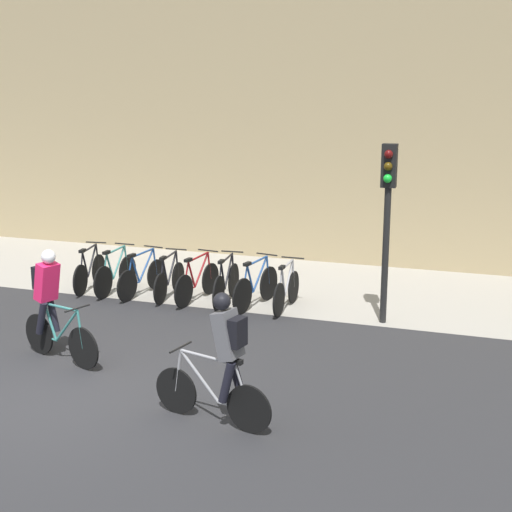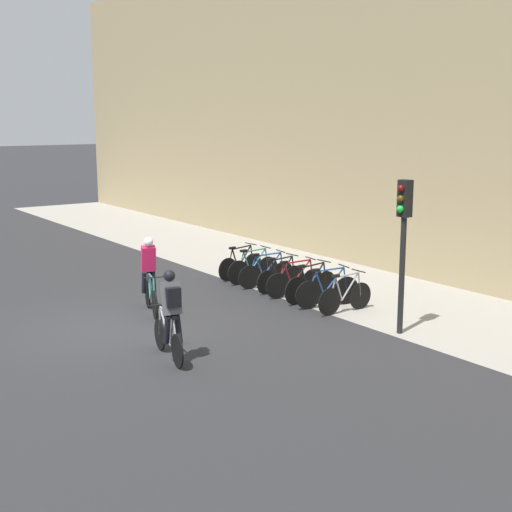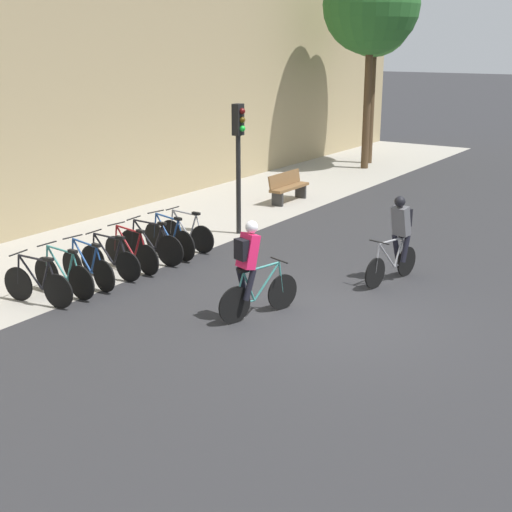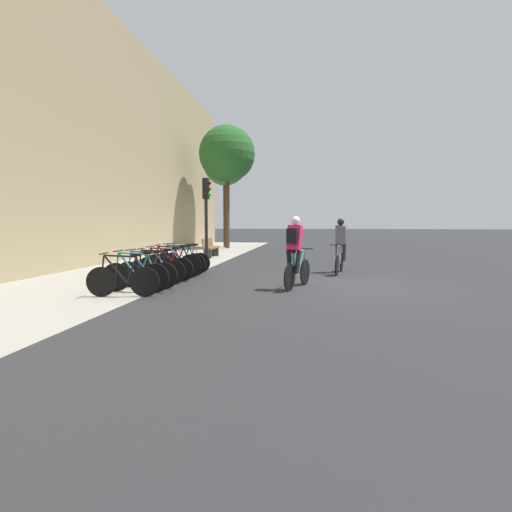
{
  "view_description": "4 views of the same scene",
  "coord_description": "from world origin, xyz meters",
  "px_view_note": "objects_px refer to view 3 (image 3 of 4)",
  "views": [
    {
      "loc": [
        5.68,
        -7.76,
        4.15
      ],
      "look_at": [
        1.87,
        3.33,
        1.41
      ],
      "focal_mm": 50.0,
      "sensor_mm": 36.0,
      "label": 1
    },
    {
      "loc": [
        13.88,
        -6.11,
        4.51
      ],
      "look_at": [
        2.01,
        2.33,
        1.65
      ],
      "focal_mm": 50.0,
      "sensor_mm": 36.0,
      "label": 2
    },
    {
      "loc": [
        -10.53,
        -5.31,
        4.7
      ],
      "look_at": [
        0.43,
        1.97,
        0.72
      ],
      "focal_mm": 50.0,
      "sensor_mm": 36.0,
      "label": 3
    },
    {
      "loc": [
        -10.52,
        0.81,
        1.61
      ],
      "look_at": [
        -0.03,
        2.34,
        0.73
      ],
      "focal_mm": 28.0,
      "sensor_mm": 36.0,
      "label": 4
    }
  ],
  "objects_px": {
    "cyclist_grey": "(398,235)",
    "parked_bike_5": "(151,245)",
    "parked_bike_7": "(187,234)",
    "bench": "(288,187)",
    "parked_bike_3": "(110,260)",
    "parked_bike_6": "(169,239)",
    "parked_bike_0": "(38,284)",
    "cyclist_pink": "(251,267)",
    "traffic_light_pole": "(239,144)",
    "parked_bike_4": "(131,252)",
    "parked_bike_2": "(88,267)",
    "parked_bike_1": "(64,275)"
  },
  "relations": [
    {
      "from": "parked_bike_6",
      "to": "parked_bike_7",
      "type": "distance_m",
      "value": 0.62
    },
    {
      "from": "parked_bike_3",
      "to": "parked_bike_7",
      "type": "xyz_separation_m",
      "value": [
        2.49,
        0.0,
        0.01
      ]
    },
    {
      "from": "cyclist_grey",
      "to": "parked_bike_1",
      "type": "xyz_separation_m",
      "value": [
        -4.39,
        4.96,
        -0.54
      ]
    },
    {
      "from": "cyclist_pink",
      "to": "traffic_light_pole",
      "type": "xyz_separation_m",
      "value": [
        4.63,
        3.49,
        1.32
      ]
    },
    {
      "from": "parked_bike_3",
      "to": "traffic_light_pole",
      "type": "xyz_separation_m",
      "value": [
        4.38,
        -0.18,
        1.88
      ]
    },
    {
      "from": "parked_bike_6",
      "to": "parked_bike_3",
      "type": "bearing_deg",
      "value": 179.99
    },
    {
      "from": "parked_bike_1",
      "to": "parked_bike_6",
      "type": "xyz_separation_m",
      "value": [
        3.11,
        -0.0,
        0.01
      ]
    },
    {
      "from": "cyclist_grey",
      "to": "parked_bike_7",
      "type": "relative_size",
      "value": 1.09
    },
    {
      "from": "traffic_light_pole",
      "to": "parked_bike_7",
      "type": "bearing_deg",
      "value": 174.65
    },
    {
      "from": "parked_bike_2",
      "to": "parked_bike_5",
      "type": "xyz_separation_m",
      "value": [
        1.87,
        0.0,
        0.02
      ]
    },
    {
      "from": "parked_bike_4",
      "to": "parked_bike_1",
      "type": "bearing_deg",
      "value": 179.96
    },
    {
      "from": "bench",
      "to": "parked_bike_7",
      "type": "bearing_deg",
      "value": -172.85
    },
    {
      "from": "parked_bike_0",
      "to": "parked_bike_5",
      "type": "bearing_deg",
      "value": -0.01
    },
    {
      "from": "traffic_light_pole",
      "to": "bench",
      "type": "height_order",
      "value": "traffic_light_pole"
    },
    {
      "from": "parked_bike_1",
      "to": "parked_bike_2",
      "type": "xyz_separation_m",
      "value": [
        0.62,
        -0.0,
        -0.01
      ]
    },
    {
      "from": "traffic_light_pole",
      "to": "parked_bike_5",
      "type": "bearing_deg",
      "value": 176.77
    },
    {
      "from": "parked_bike_3",
      "to": "parked_bike_7",
      "type": "bearing_deg",
      "value": 0.01
    },
    {
      "from": "traffic_light_pole",
      "to": "parked_bike_0",
      "type": "bearing_deg",
      "value": 178.37
    },
    {
      "from": "cyclist_grey",
      "to": "cyclist_pink",
      "type": "bearing_deg",
      "value": 159.17
    },
    {
      "from": "parked_bike_0",
      "to": "parked_bike_3",
      "type": "height_order",
      "value": "parked_bike_0"
    },
    {
      "from": "cyclist_grey",
      "to": "parked_bike_5",
      "type": "bearing_deg",
      "value": 110.97
    },
    {
      "from": "cyclist_grey",
      "to": "parked_bike_1",
      "type": "distance_m",
      "value": 6.64
    },
    {
      "from": "cyclist_pink",
      "to": "parked_bike_5",
      "type": "xyz_separation_m",
      "value": [
        1.5,
        3.67,
        -0.54
      ]
    },
    {
      "from": "cyclist_pink",
      "to": "parked_bike_0",
      "type": "xyz_separation_m",
      "value": [
        -1.61,
        3.67,
        -0.55
      ]
    },
    {
      "from": "cyclist_grey",
      "to": "traffic_light_pole",
      "type": "bearing_deg",
      "value": 75.52
    },
    {
      "from": "parked_bike_4",
      "to": "traffic_light_pole",
      "type": "bearing_deg",
      "value": -2.68
    },
    {
      "from": "parked_bike_3",
      "to": "parked_bike_0",
      "type": "bearing_deg",
      "value": 179.98
    },
    {
      "from": "cyclist_pink",
      "to": "parked_bike_5",
      "type": "bearing_deg",
      "value": 67.77
    },
    {
      "from": "cyclist_pink",
      "to": "bench",
      "type": "relative_size",
      "value": 1.04
    },
    {
      "from": "parked_bike_2",
      "to": "bench",
      "type": "height_order",
      "value": "parked_bike_2"
    },
    {
      "from": "parked_bike_0",
      "to": "parked_bike_3",
      "type": "distance_m",
      "value": 1.87
    },
    {
      "from": "parked_bike_7",
      "to": "parked_bike_1",
      "type": "bearing_deg",
      "value": 180.0
    },
    {
      "from": "parked_bike_4",
      "to": "traffic_light_pole",
      "type": "xyz_separation_m",
      "value": [
        3.76,
        -0.18,
        1.87
      ]
    },
    {
      "from": "parked_bike_5",
      "to": "parked_bike_7",
      "type": "bearing_deg",
      "value": 0.01
    },
    {
      "from": "parked_bike_6",
      "to": "parked_bike_5",
      "type": "bearing_deg",
      "value": 179.98
    },
    {
      "from": "cyclist_grey",
      "to": "parked_bike_6",
      "type": "height_order",
      "value": "cyclist_grey"
    },
    {
      "from": "parked_bike_7",
      "to": "bench",
      "type": "relative_size",
      "value": 0.94
    },
    {
      "from": "cyclist_pink",
      "to": "bench",
      "type": "xyz_separation_m",
      "value": [
        8.52,
        4.39,
        -0.47
      ]
    },
    {
      "from": "parked_bike_4",
      "to": "traffic_light_pole",
      "type": "distance_m",
      "value": 4.2
    },
    {
      "from": "cyclist_pink",
      "to": "parked_bike_6",
      "type": "bearing_deg",
      "value": 59.98
    },
    {
      "from": "parked_bike_6",
      "to": "parked_bike_7",
      "type": "xyz_separation_m",
      "value": [
        0.62,
        0.0,
        -0.02
      ]
    },
    {
      "from": "cyclist_pink",
      "to": "cyclist_grey",
      "type": "bearing_deg",
      "value": -20.83
    },
    {
      "from": "parked_bike_7",
      "to": "parked_bike_3",
      "type": "bearing_deg",
      "value": -179.99
    },
    {
      "from": "parked_bike_6",
      "to": "traffic_light_pole",
      "type": "relative_size",
      "value": 0.53
    },
    {
      "from": "parked_bike_6",
      "to": "parked_bike_2",
      "type": "bearing_deg",
      "value": -179.99
    },
    {
      "from": "parked_bike_4",
      "to": "parked_bike_2",
      "type": "bearing_deg",
      "value": 180.0
    },
    {
      "from": "parked_bike_3",
      "to": "traffic_light_pole",
      "type": "height_order",
      "value": "traffic_light_pole"
    },
    {
      "from": "cyclist_pink",
      "to": "parked_bike_1",
      "type": "relative_size",
      "value": 1.07
    },
    {
      "from": "parked_bike_7",
      "to": "traffic_light_pole",
      "type": "height_order",
      "value": "traffic_light_pole"
    },
    {
      "from": "parked_bike_3",
      "to": "parked_bike_5",
      "type": "height_order",
      "value": "parked_bike_5"
    }
  ]
}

